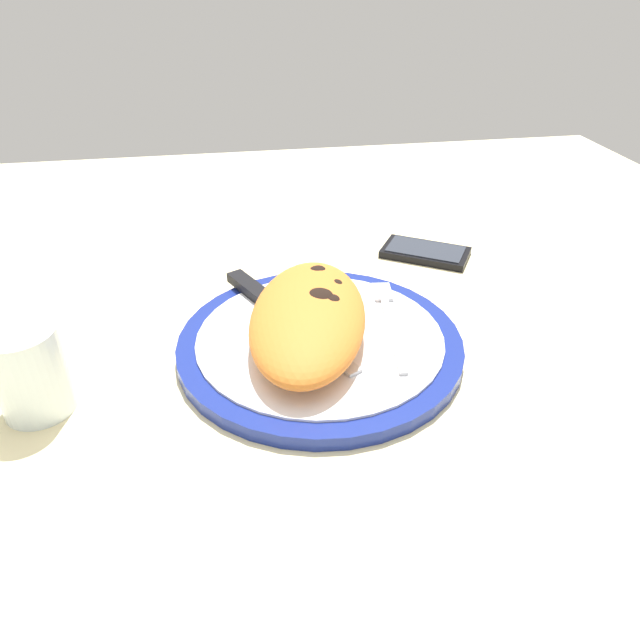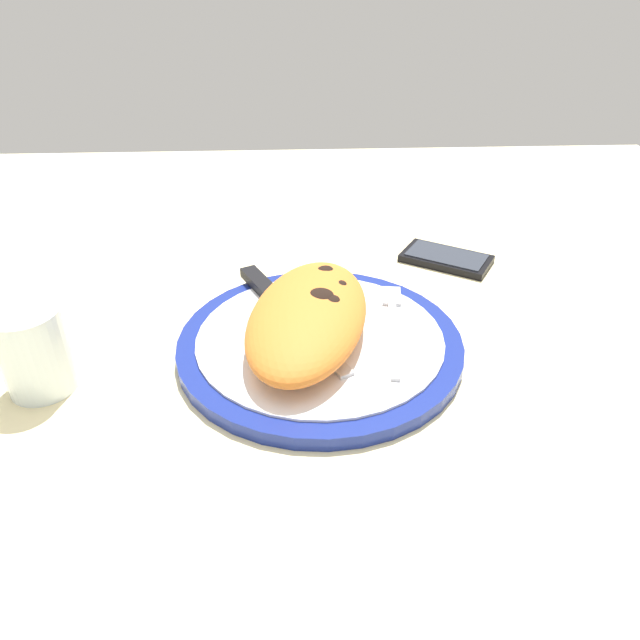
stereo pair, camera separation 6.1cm
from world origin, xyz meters
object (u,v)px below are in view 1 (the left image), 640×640
at_px(plate, 320,343).
at_px(fork, 388,316).
at_px(calzone, 308,317).
at_px(water_glass, 32,376).
at_px(knife, 270,304).
at_px(smartphone, 425,252).

relative_size(plate, fork, 1.70).
distance_m(calzone, water_glass, 0.27).
xyz_separation_m(calzone, knife, (0.07, 0.04, -0.02)).
relative_size(calzone, knife, 1.15).
height_order(knife, water_glass, water_glass).
height_order(knife, smartphone, knife).
height_order(fork, smartphone, fork).
xyz_separation_m(calzone, fork, (0.02, -0.09, -0.02)).
distance_m(calzone, smartphone, 0.29).
relative_size(fork, knife, 0.81).
distance_m(fork, smartphone, 0.21).
height_order(fork, knife, knife).
relative_size(plate, smartphone, 2.26).
distance_m(plate, fork, 0.09).
distance_m(plate, calzone, 0.04).
bearing_deg(calzone, water_glass, 100.45).
bearing_deg(smartphone, calzone, 135.35).
bearing_deg(knife, plate, -144.70).
height_order(smartphone, water_glass, water_glass).
xyz_separation_m(plate, smartphone, (0.20, -0.19, -0.00)).
bearing_deg(calzone, fork, -75.80).
bearing_deg(fork, water_glass, 101.45).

